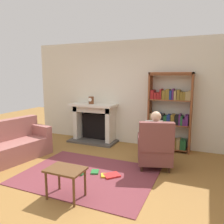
{
  "coord_description": "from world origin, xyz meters",
  "views": [
    {
      "loc": [
        1.95,
        -3.08,
        1.82
      ],
      "look_at": [
        0.1,
        1.2,
        1.05
      ],
      "focal_mm": 35.94,
      "sensor_mm": 36.0,
      "label": 1
    }
  ],
  "objects_px": {
    "seated_reader": "(155,136)",
    "side_table": "(66,173)",
    "fireplace": "(95,121)",
    "mantel_clock": "(91,100)",
    "bookshelf": "(169,114)",
    "sofa_floral": "(9,146)",
    "armchair_reading": "(155,148)"
  },
  "relations": [
    {
      "from": "bookshelf",
      "to": "side_table",
      "type": "distance_m",
      "value": 3.05
    },
    {
      "from": "seated_reader",
      "to": "side_table",
      "type": "xyz_separation_m",
      "value": [
        -0.94,
        -1.69,
        -0.23
      ]
    },
    {
      "from": "sofa_floral",
      "to": "side_table",
      "type": "relative_size",
      "value": 3.22
    },
    {
      "from": "fireplace",
      "to": "mantel_clock",
      "type": "distance_m",
      "value": 0.6
    },
    {
      "from": "fireplace",
      "to": "bookshelf",
      "type": "distance_m",
      "value": 2.04
    },
    {
      "from": "bookshelf",
      "to": "seated_reader",
      "type": "distance_m",
      "value": 1.18
    },
    {
      "from": "fireplace",
      "to": "sofa_floral",
      "type": "bearing_deg",
      "value": -116.87
    },
    {
      "from": "armchair_reading",
      "to": "side_table",
      "type": "bearing_deg",
      "value": 40.07
    },
    {
      "from": "fireplace",
      "to": "armchair_reading",
      "type": "height_order",
      "value": "fireplace"
    },
    {
      "from": "mantel_clock",
      "to": "side_table",
      "type": "height_order",
      "value": "mantel_clock"
    },
    {
      "from": "fireplace",
      "to": "seated_reader",
      "type": "height_order",
      "value": "seated_reader"
    },
    {
      "from": "bookshelf",
      "to": "seated_reader",
      "type": "relative_size",
      "value": 1.65
    },
    {
      "from": "side_table",
      "to": "sofa_floral",
      "type": "bearing_deg",
      "value": 158.83
    },
    {
      "from": "armchair_reading",
      "to": "side_table",
      "type": "relative_size",
      "value": 1.73
    },
    {
      "from": "armchair_reading",
      "to": "bookshelf",
      "type": "bearing_deg",
      "value": -110.59
    },
    {
      "from": "bookshelf",
      "to": "armchair_reading",
      "type": "distance_m",
      "value": 1.34
    },
    {
      "from": "sofa_floral",
      "to": "side_table",
      "type": "height_order",
      "value": "sofa_floral"
    },
    {
      "from": "fireplace",
      "to": "mantel_clock",
      "type": "height_order",
      "value": "mantel_clock"
    },
    {
      "from": "fireplace",
      "to": "armchair_reading",
      "type": "distance_m",
      "value": 2.31
    },
    {
      "from": "fireplace",
      "to": "mantel_clock",
      "type": "xyz_separation_m",
      "value": [
        -0.04,
        -0.1,
        0.59
      ]
    },
    {
      "from": "mantel_clock",
      "to": "armchair_reading",
      "type": "height_order",
      "value": "mantel_clock"
    },
    {
      "from": "bookshelf",
      "to": "seated_reader",
      "type": "bearing_deg",
      "value": -94.57
    },
    {
      "from": "sofa_floral",
      "to": "fireplace",
      "type": "bearing_deg",
      "value": -16.36
    },
    {
      "from": "sofa_floral",
      "to": "side_table",
      "type": "bearing_deg",
      "value": -100.65
    },
    {
      "from": "seated_reader",
      "to": "sofa_floral",
      "type": "height_order",
      "value": "seated_reader"
    },
    {
      "from": "mantel_clock",
      "to": "fireplace",
      "type": "bearing_deg",
      "value": 66.57
    },
    {
      "from": "bookshelf",
      "to": "mantel_clock",
      "type": "bearing_deg",
      "value": -176.23
    },
    {
      "from": "bookshelf",
      "to": "seated_reader",
      "type": "xyz_separation_m",
      "value": [
        -0.09,
        -1.14,
        -0.27
      ]
    },
    {
      "from": "sofa_floral",
      "to": "armchair_reading",
      "type": "bearing_deg",
      "value": -64.45
    },
    {
      "from": "mantel_clock",
      "to": "armchair_reading",
      "type": "distance_m",
      "value": 2.41
    },
    {
      "from": "fireplace",
      "to": "sofa_floral",
      "type": "distance_m",
      "value": 2.27
    },
    {
      "from": "fireplace",
      "to": "bookshelf",
      "type": "relative_size",
      "value": 0.69
    }
  ]
}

